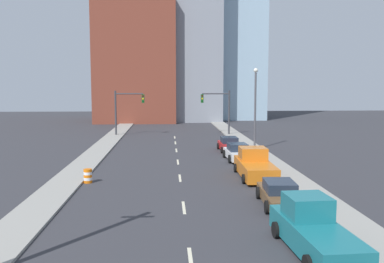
# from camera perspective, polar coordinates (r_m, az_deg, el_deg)

# --- Properties ---
(sidewalk_left) EXTENTS (2.33, 101.49, 0.14)m
(sidewalk_left) POSITION_cam_1_polar(r_m,az_deg,el_deg) (58.32, -10.03, -0.26)
(sidewalk_left) COLOR gray
(sidewalk_left) RESTS_ON ground
(sidewalk_right) EXTENTS (2.33, 101.49, 0.14)m
(sidewalk_right) POSITION_cam_1_polar(r_m,az_deg,el_deg) (58.54, 5.22, -0.17)
(sidewalk_right) COLOR gray
(sidewalk_right) RESTS_ON ground
(lane_stripe_at_9m) EXTENTS (0.16, 2.40, 0.01)m
(lane_stripe_at_9m) POSITION_cam_1_polar(r_m,az_deg,el_deg) (16.91, -0.19, -16.71)
(lane_stripe_at_9m) COLOR beige
(lane_stripe_at_9m) RESTS_ON ground
(lane_stripe_at_16m) EXTENTS (0.16, 2.40, 0.01)m
(lane_stripe_at_16m) POSITION_cam_1_polar(r_m,az_deg,el_deg) (23.44, -1.10, -10.09)
(lane_stripe_at_16m) COLOR beige
(lane_stripe_at_16m) RESTS_ON ground
(lane_stripe_at_23m) EXTENTS (0.16, 2.40, 0.01)m
(lane_stripe_at_23m) POSITION_cam_1_polar(r_m,az_deg,el_deg) (30.54, -1.62, -6.22)
(lane_stripe_at_23m) COLOR beige
(lane_stripe_at_23m) RESTS_ON ground
(lane_stripe_at_29m) EXTENTS (0.16, 2.40, 0.01)m
(lane_stripe_at_29m) POSITION_cam_1_polar(r_m,az_deg,el_deg) (36.76, -1.90, -4.08)
(lane_stripe_at_29m) COLOR beige
(lane_stripe_at_29m) RESTS_ON ground
(lane_stripe_at_36m) EXTENTS (0.16, 2.40, 0.01)m
(lane_stripe_at_36m) POSITION_cam_1_polar(r_m,az_deg,el_deg) (43.18, -2.10, -2.53)
(lane_stripe_at_36m) COLOR beige
(lane_stripe_at_36m) RESTS_ON ground
(lane_stripe_at_41m) EXTENTS (0.16, 2.40, 0.01)m
(lane_stripe_at_41m) POSITION_cam_1_polar(r_m,az_deg,el_deg) (48.75, -2.23, -1.52)
(lane_stripe_at_41m) COLOR beige
(lane_stripe_at_41m) RESTS_ON ground
(lane_stripe_at_47m) EXTENTS (0.16, 2.40, 0.01)m
(lane_stripe_at_47m) POSITION_cam_1_polar(r_m,az_deg,el_deg) (53.80, -2.33, -0.78)
(lane_stripe_at_47m) COLOR beige
(lane_stripe_at_47m) RESTS_ON ground
(building_brick_left) EXTENTS (14.00, 16.00, 20.92)m
(building_brick_left) POSITION_cam_1_polar(r_m,az_deg,el_deg) (79.90, -7.36, 8.99)
(building_brick_left) COLOR brown
(building_brick_left) RESTS_ON ground
(building_office_center) EXTENTS (12.00, 20.00, 30.91)m
(building_office_center) POSITION_cam_1_polar(r_m,az_deg,el_deg) (84.15, -0.80, 12.31)
(building_office_center) COLOR gray
(building_office_center) RESTS_ON ground
(building_glass_right) EXTENTS (13.00, 20.00, 37.54)m
(building_glass_right) POSITION_cam_1_polar(r_m,az_deg,el_deg) (89.22, 4.52, 14.09)
(building_glass_right) COLOR #99B7CC
(building_glass_right) RESTS_ON ground
(traffic_signal_left) EXTENTS (3.84, 0.35, 5.83)m
(traffic_signal_left) POSITION_cam_1_polar(r_m,az_deg,el_deg) (55.95, -9.04, 3.28)
(traffic_signal_left) COLOR #38383D
(traffic_signal_left) RESTS_ON ground
(traffic_signal_right) EXTENTS (3.84, 0.35, 5.83)m
(traffic_signal_right) POSITION_cam_1_polar(r_m,az_deg,el_deg) (56.09, 3.86, 3.35)
(traffic_signal_right) COLOR #38383D
(traffic_signal_right) RESTS_ON ground
(traffic_barrel) EXTENTS (0.56, 0.56, 0.95)m
(traffic_barrel) POSITION_cam_1_polar(r_m,az_deg,el_deg) (29.82, -13.72, -5.78)
(traffic_barrel) COLOR orange
(traffic_barrel) RESTS_ON ground
(street_lamp) EXTENTS (0.44, 0.44, 8.25)m
(street_lamp) POSITION_cam_1_polar(r_m,az_deg,el_deg) (43.69, 8.43, 3.82)
(street_lamp) COLOR #4C4C51
(street_lamp) RESTS_ON ground
(pickup_truck_teal) EXTENTS (2.45, 5.97, 2.10)m
(pickup_truck_teal) POSITION_cam_1_polar(r_m,az_deg,el_deg) (18.02, 15.88, -12.59)
(pickup_truck_teal) COLOR #196B75
(pickup_truck_teal) RESTS_ON ground
(sedan_brown) EXTENTS (2.27, 4.82, 1.38)m
(sedan_brown) POSITION_cam_1_polar(r_m,az_deg,el_deg) (24.09, 11.58, -8.20)
(sedan_brown) COLOR brown
(sedan_brown) RESTS_ON ground
(pickup_truck_orange) EXTENTS (2.51, 6.13, 2.04)m
(pickup_truck_orange) POSITION_cam_1_polar(r_m,az_deg,el_deg) (31.08, 8.35, -4.51)
(pickup_truck_orange) COLOR orange
(pickup_truck_orange) RESTS_ON ground
(sedan_white) EXTENTS (2.21, 4.51, 1.48)m
(sedan_white) POSITION_cam_1_polar(r_m,az_deg,el_deg) (37.75, 6.09, -2.80)
(sedan_white) COLOR silver
(sedan_white) RESTS_ON ground
(sedan_red) EXTENTS (2.12, 4.33, 1.41)m
(sedan_red) POSITION_cam_1_polar(r_m,az_deg,el_deg) (42.87, 4.98, -1.75)
(sedan_red) COLOR red
(sedan_red) RESTS_ON ground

